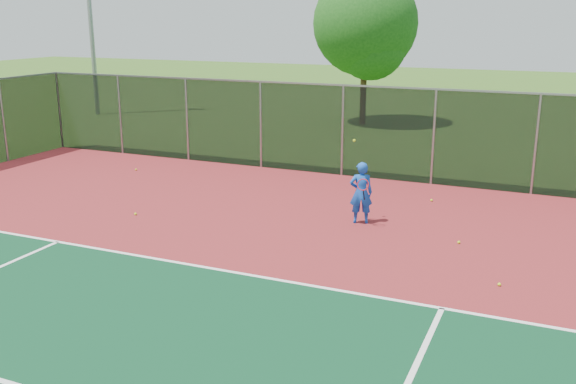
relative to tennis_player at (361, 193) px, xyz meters
name	(u,v)px	position (x,y,z in m)	size (l,w,h in m)	color
ground	(274,366)	(0.88, -7.27, -0.83)	(120.00, 120.00, 0.00)	#2E5618
court_apron	(320,312)	(0.88, -5.27, -0.82)	(30.00, 20.00, 0.02)	maroon
fence_back	(434,136)	(0.88, 4.73, 0.74)	(30.00, 0.06, 3.03)	black
tennis_player	(361,193)	(0.00, 0.00, 0.00)	(0.68, 0.69, 2.16)	blue
practice_ball_0	(499,284)	(3.73, -2.79, -0.77)	(0.07, 0.07, 0.07)	#C6E81B
practice_ball_1	(136,170)	(-8.85, 2.49, -0.77)	(0.07, 0.07, 0.07)	#C6E81B
practice_ball_3	(431,200)	(1.30, 2.73, -0.77)	(0.07, 0.07, 0.07)	#C6E81B
practice_ball_4	(135,214)	(-5.73, -1.78, -0.77)	(0.07, 0.07, 0.07)	#C6E81B
practice_ball_5	(459,242)	(2.60, -0.60, -0.77)	(0.07, 0.07, 0.07)	#C6E81B
tree_back_left	(367,28)	(-4.53, 15.21, 3.79)	(5.01, 5.01, 7.36)	#3B2715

